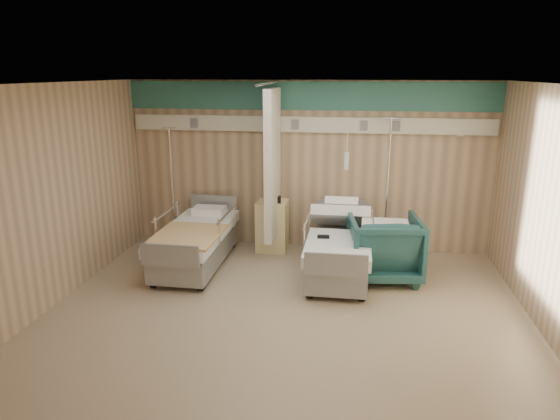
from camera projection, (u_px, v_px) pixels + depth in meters
The scene contains 13 objects.
ground at pixel (286, 311), 6.33m from camera, with size 6.00×5.00×0.00m, color #9B8A6B.
room_walls at pixel (287, 162), 6.07m from camera, with size 6.04×5.04×2.82m.
bed_right at pixel (339, 254), 7.39m from camera, with size 1.00×2.16×0.63m, color white, non-canonical shape.
bed_left at pixel (196, 247), 7.71m from camera, with size 1.00×2.16×0.63m, color white, non-canonical shape.
bedside_cabinet at pixel (272, 226), 8.39m from camera, with size 0.50×0.48×0.85m, color beige.
visitor_armchair at pixel (384, 247), 7.22m from camera, with size 1.00×1.03×0.94m, color #1E4A4B.
waffle_blanket at pixel (386, 214), 7.09m from camera, with size 0.66×0.59×0.08m, color white.
iv_stand_right at pixel (385, 228), 8.15m from camera, with size 0.40×0.40×2.25m.
iv_stand_left at pixel (175, 224), 8.49m from camera, with size 0.37×0.37×2.06m.
call_remote at pixel (323, 237), 7.13m from camera, with size 0.17×0.08×0.04m, color black.
tan_blanket at pixel (187, 236), 7.18m from camera, with size 0.92×1.16×0.04m, color tan.
toiletry_bag at pixel (275, 200), 8.17m from camera, with size 0.20×0.13×0.11m, color black.
white_cup at pixel (266, 198), 8.24m from camera, with size 0.08×0.08×0.12m, color white.
Camera 1 is at (0.80, -5.69, 2.94)m, focal length 32.00 mm.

